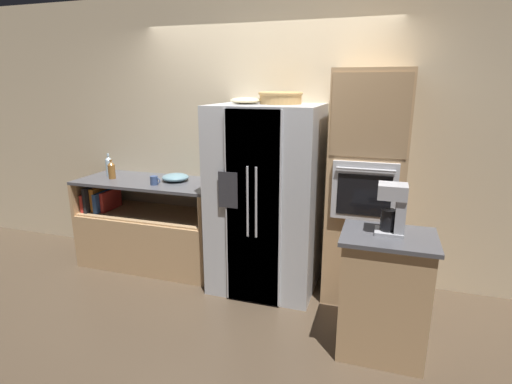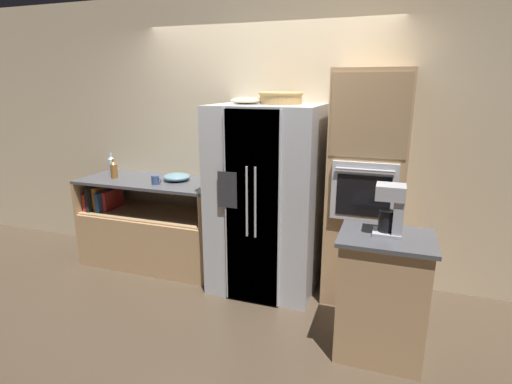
{
  "view_description": "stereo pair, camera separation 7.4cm",
  "coord_description": "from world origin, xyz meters",
  "px_view_note": "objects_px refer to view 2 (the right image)",
  "views": [
    {
      "loc": [
        1.17,
        -3.44,
        1.93
      ],
      "look_at": [
        0.07,
        -0.06,
        0.96
      ],
      "focal_mm": 28.0,
      "sensor_mm": 36.0,
      "label": 1
    },
    {
      "loc": [
        1.24,
        -3.41,
        1.93
      ],
      "look_at": [
        0.07,
        -0.06,
        0.96
      ],
      "focal_mm": 28.0,
      "sensor_mm": 36.0,
      "label": 2
    }
  ],
  "objects_px": {
    "refrigerator": "(266,199)",
    "coffee_maker": "(393,208)",
    "bottle_tall": "(114,169)",
    "mixing_bowl": "(177,177)",
    "mug": "(155,180)",
    "bottle_short": "(112,165)",
    "wicker_basket": "(281,97)",
    "fruit_bowl": "(246,101)",
    "wall_oven": "(366,189)"
  },
  "relations": [
    {
      "from": "wall_oven",
      "to": "mug",
      "type": "xyz_separation_m",
      "value": [
        -2.05,
        -0.18,
        -0.04
      ]
    },
    {
      "from": "mug",
      "to": "coffee_maker",
      "type": "relative_size",
      "value": 0.31
    },
    {
      "from": "refrigerator",
      "to": "wicker_basket",
      "type": "distance_m",
      "value": 0.95
    },
    {
      "from": "fruit_bowl",
      "to": "bottle_tall",
      "type": "xyz_separation_m",
      "value": [
        -1.53,
        -0.01,
        -0.74
      ]
    },
    {
      "from": "mug",
      "to": "mixing_bowl",
      "type": "xyz_separation_m",
      "value": [
        0.12,
        0.21,
        -0.01
      ]
    },
    {
      "from": "refrigerator",
      "to": "wicker_basket",
      "type": "relative_size",
      "value": 4.39
    },
    {
      "from": "refrigerator",
      "to": "bottle_short",
      "type": "relative_size",
      "value": 7.06
    },
    {
      "from": "wicker_basket",
      "to": "bottle_tall",
      "type": "bearing_deg",
      "value": -177.5
    },
    {
      "from": "wicker_basket",
      "to": "mug",
      "type": "bearing_deg",
      "value": -171.8
    },
    {
      "from": "mixing_bowl",
      "to": "fruit_bowl",
      "type": "bearing_deg",
      "value": -7.27
    },
    {
      "from": "bottle_short",
      "to": "wall_oven",
      "type": "bearing_deg",
      "value": -0.66
    },
    {
      "from": "bottle_tall",
      "to": "mixing_bowl",
      "type": "height_order",
      "value": "bottle_tall"
    },
    {
      "from": "wall_oven",
      "to": "bottle_short",
      "type": "height_order",
      "value": "wall_oven"
    },
    {
      "from": "wicker_basket",
      "to": "refrigerator",
      "type": "bearing_deg",
      "value": -135.12
    },
    {
      "from": "fruit_bowl",
      "to": "mixing_bowl",
      "type": "distance_m",
      "value": 1.15
    },
    {
      "from": "bottle_tall",
      "to": "bottle_short",
      "type": "height_order",
      "value": "bottle_short"
    },
    {
      "from": "refrigerator",
      "to": "wall_oven",
      "type": "height_order",
      "value": "wall_oven"
    },
    {
      "from": "wall_oven",
      "to": "fruit_bowl",
      "type": "distance_m",
      "value": 1.34
    },
    {
      "from": "mug",
      "to": "mixing_bowl",
      "type": "relative_size",
      "value": 0.39
    },
    {
      "from": "mixing_bowl",
      "to": "bottle_tall",
      "type": "bearing_deg",
      "value": -170.92
    },
    {
      "from": "refrigerator",
      "to": "mug",
      "type": "bearing_deg",
      "value": -176.02
    },
    {
      "from": "bottle_tall",
      "to": "bottle_short",
      "type": "relative_size",
      "value": 0.83
    },
    {
      "from": "bottle_tall",
      "to": "refrigerator",
      "type": "bearing_deg",
      "value": -0.67
    },
    {
      "from": "wall_oven",
      "to": "wicker_basket",
      "type": "relative_size",
      "value": 5.13
    },
    {
      "from": "bottle_short",
      "to": "mixing_bowl",
      "type": "bearing_deg",
      "value": 0.29
    },
    {
      "from": "fruit_bowl",
      "to": "coffee_maker",
      "type": "height_order",
      "value": "fruit_bowl"
    },
    {
      "from": "wall_oven",
      "to": "wicker_basket",
      "type": "bearing_deg",
      "value": 179.72
    },
    {
      "from": "bottle_short",
      "to": "mixing_bowl",
      "type": "relative_size",
      "value": 0.89
    },
    {
      "from": "coffee_maker",
      "to": "fruit_bowl",
      "type": "bearing_deg",
      "value": 151.34
    },
    {
      "from": "wall_oven",
      "to": "coffee_maker",
      "type": "distance_m",
      "value": 0.83
    },
    {
      "from": "wicker_basket",
      "to": "fruit_bowl",
      "type": "bearing_deg",
      "value": -166.4
    },
    {
      "from": "wall_oven",
      "to": "bottle_short",
      "type": "distance_m",
      "value": 2.74
    },
    {
      "from": "mixing_bowl",
      "to": "coffee_maker",
      "type": "bearing_deg",
      "value": -21.1
    },
    {
      "from": "wall_oven",
      "to": "fruit_bowl",
      "type": "bearing_deg",
      "value": -176.39
    },
    {
      "from": "wall_oven",
      "to": "mixing_bowl",
      "type": "height_order",
      "value": "wall_oven"
    },
    {
      "from": "refrigerator",
      "to": "coffee_maker",
      "type": "xyz_separation_m",
      "value": [
        1.13,
        -0.7,
        0.24
      ]
    },
    {
      "from": "mug",
      "to": "coffee_maker",
      "type": "xyz_separation_m",
      "value": [
        2.27,
        -0.62,
        0.12
      ]
    },
    {
      "from": "wall_oven",
      "to": "bottle_short",
      "type": "xyz_separation_m",
      "value": [
        -2.74,
        0.03,
        0.03
      ]
    },
    {
      "from": "fruit_bowl",
      "to": "bottle_short",
      "type": "xyz_separation_m",
      "value": [
        -1.64,
        0.1,
        -0.73
      ]
    },
    {
      "from": "wall_oven",
      "to": "fruit_bowl",
      "type": "relative_size",
      "value": 7.08
    },
    {
      "from": "bottle_short",
      "to": "mug",
      "type": "distance_m",
      "value": 0.73
    },
    {
      "from": "wicker_basket",
      "to": "mug",
      "type": "xyz_separation_m",
      "value": [
        -1.25,
        -0.18,
        -0.82
      ]
    },
    {
      "from": "bottle_tall",
      "to": "coffee_maker",
      "type": "xyz_separation_m",
      "value": [
        2.85,
        -0.72,
        0.07
      ]
    },
    {
      "from": "fruit_bowl",
      "to": "coffee_maker",
      "type": "xyz_separation_m",
      "value": [
        1.33,
        -0.73,
        -0.67
      ]
    },
    {
      "from": "wicker_basket",
      "to": "bottle_short",
      "type": "bearing_deg",
      "value": 179.18
    },
    {
      "from": "wicker_basket",
      "to": "bottle_tall",
      "type": "height_order",
      "value": "wicker_basket"
    },
    {
      "from": "fruit_bowl",
      "to": "refrigerator",
      "type": "bearing_deg",
      "value": -7.46
    },
    {
      "from": "bottle_tall",
      "to": "mixing_bowl",
      "type": "distance_m",
      "value": 0.71
    },
    {
      "from": "bottle_short",
      "to": "fruit_bowl",
      "type": "bearing_deg",
      "value": -3.53
    },
    {
      "from": "wicker_basket",
      "to": "bottle_tall",
      "type": "distance_m",
      "value": 1.99
    }
  ]
}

